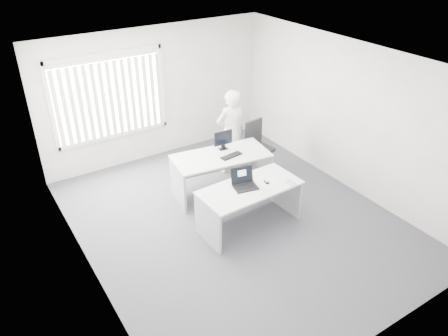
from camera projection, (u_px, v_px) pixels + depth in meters
ground at (235, 220)px, 7.67m from camera, size 6.00×6.00×0.00m
wall_back at (156, 94)px, 9.16m from camera, size 5.00×0.02×2.80m
wall_front at (389, 255)px, 4.78m from camera, size 5.00×0.02×2.80m
wall_left at (80, 196)px, 5.80m from camera, size 0.02×6.00×2.80m
wall_right at (347, 116)px, 8.14m from camera, size 0.02×6.00×2.80m
ceiling at (237, 63)px, 6.28m from camera, size 5.00×6.00×0.02m
window at (110, 97)px, 8.59m from camera, size 2.32×0.06×1.76m
blinds at (111, 99)px, 8.56m from camera, size 2.20×0.10×1.50m
desk_near at (250, 198)px, 7.26m from camera, size 1.73×0.86×0.78m
desk_far at (221, 166)px, 8.16m from camera, size 1.87×1.07×0.81m
office_chair at (258, 154)px, 9.11m from camera, size 0.68×0.68×1.04m
person at (231, 132)px, 8.74m from camera, size 0.66×0.45×1.77m
laptop at (246, 180)px, 7.05m from camera, size 0.44×0.41×0.30m
paper_sheet at (270, 183)px, 7.24m from camera, size 0.35×0.31×0.00m
mouse at (267, 182)px, 7.25m from camera, size 0.08×0.11×0.04m
booklet at (291, 183)px, 7.26m from camera, size 0.14×0.19×0.01m
keyboard at (231, 156)px, 8.00m from camera, size 0.44×0.20×0.02m
monitor at (223, 140)px, 8.16m from camera, size 0.38×0.13×0.37m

